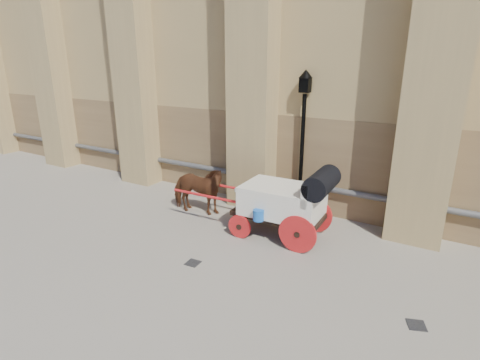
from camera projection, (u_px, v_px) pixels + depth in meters
The scene contains 6 objects.
ground at pixel (216, 258), 9.18m from camera, with size 90.00×90.00×0.00m, color gray.
horse at pixel (197, 190), 11.62m from camera, with size 0.85×1.87×1.58m, color brown.
carriage at pixel (288, 200), 9.98m from camera, with size 4.64×1.68×2.02m.
street_lamp at pixel (302, 140), 11.26m from camera, with size 0.41×0.41×4.38m.
drain_grate_near at pixel (193, 263), 8.96m from camera, with size 0.32×0.32×0.01m, color black.
drain_grate_far at pixel (416, 325), 6.87m from camera, with size 0.32×0.32×0.01m, color black.
Camera 1 is at (4.66, -6.69, 4.67)m, focal length 28.00 mm.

